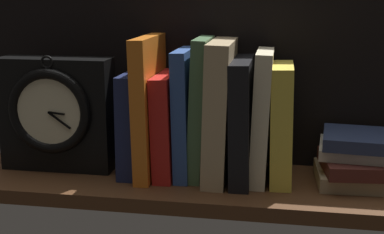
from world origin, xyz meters
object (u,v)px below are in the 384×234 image
book_tan_shortstories (220,110)px  book_cream_twain (262,116)px  book_blue_modern (185,113)px  book_green_romantic (201,108)px  framed_clock (56,113)px  book_stack_side (363,159)px  book_navy_bierce (134,123)px  book_black_skeptic (242,120)px  book_red_requiem (168,124)px  book_yellow_seinlanguage (282,123)px  book_orange_pandolfini (150,106)px

book_tan_shortstories → book_cream_twain: 7.45cm
book_blue_modern → book_green_romantic: bearing=-0.0°
book_cream_twain → framed_clock: 38.02cm
book_blue_modern → book_stack_side: size_ratio=1.38×
book_navy_bierce → book_black_skeptic: (20.00, 0.00, 1.43)cm
book_red_requiem → book_tan_shortstories: 9.99cm
book_stack_side → book_blue_modern: bearing=-179.2°
framed_clock → book_stack_side: framed_clock is taller
book_green_romantic → book_yellow_seinlanguage: size_ratio=1.21×
book_navy_bierce → book_black_skeptic: book_black_skeptic is taller
book_black_skeptic → book_stack_side: size_ratio=1.28×
book_red_requiem → book_black_skeptic: size_ratio=0.87×
book_yellow_seinlanguage → book_orange_pandolfini: bearing=180.0°
book_green_romantic → framed_clock: book_green_romantic is taller
book_black_skeptic → book_blue_modern: bearing=180.0°
book_stack_side → book_green_romantic: bearing=-179.2°
book_blue_modern → book_stack_side: (31.49, 0.42, -7.05)cm
book_blue_modern → book_black_skeptic: bearing=0.0°
book_red_requiem → book_stack_side: size_ratio=1.11×
book_red_requiem → book_yellow_seinlanguage: book_yellow_seinlanguage is taller
book_tan_shortstories → book_stack_side: size_ratio=1.47×
book_red_requiem → book_green_romantic: (6.03, -0.00, 3.24)cm
book_tan_shortstories → book_black_skeptic: bearing=0.0°
book_black_skeptic → framed_clock: (-34.58, -1.11, 0.03)cm
book_orange_pandolfini → framed_clock: bearing=-176.4°
book_yellow_seinlanguage → book_red_requiem: bearing=180.0°
book_orange_pandolfini → book_cream_twain: 20.26cm
book_blue_modern → book_yellow_seinlanguage: bearing=0.0°
book_navy_bierce → book_tan_shortstories: (16.01, 0.00, 2.99)cm
book_green_romantic → book_black_skeptic: bearing=0.0°
book_navy_bierce → book_blue_modern: size_ratio=0.81×
book_green_romantic → book_yellow_seinlanguage: 14.60cm
book_blue_modern → book_cream_twain: 13.71cm
book_stack_side → book_black_skeptic: bearing=-178.9°
framed_clock → book_stack_side: (55.78, 1.53, -6.31)cm
book_navy_bierce → framed_clock: bearing=-175.7°
book_green_romantic → book_cream_twain: size_ratio=1.09×
book_navy_bierce → book_stack_side: size_ratio=1.11×
book_orange_pandolfini → book_green_romantic: (9.32, -0.00, -0.07)cm
book_cream_twain → book_blue_modern: bearing=180.0°
book_tan_shortstories → book_orange_pandolfini: bearing=180.0°
book_navy_bierce → book_tan_shortstories: 16.28cm
book_tan_shortstories → book_yellow_seinlanguage: (10.94, 0.00, -1.96)cm
book_black_skeptic → book_cream_twain: book_cream_twain is taller
book_navy_bierce → framed_clock: size_ratio=0.85×
book_orange_pandolfini → book_red_requiem: 4.67cm
book_blue_modern → book_stack_side: bearing=0.8°
book_navy_bierce → book_green_romantic: (12.51, -0.00, 3.21)cm
framed_clock → book_green_romantic: bearing=2.3°
book_red_requiem → book_tan_shortstories: book_tan_shortstories is taller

